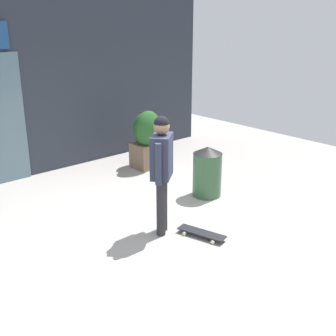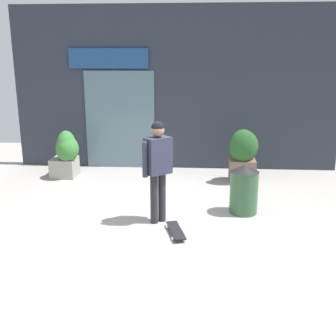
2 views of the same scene
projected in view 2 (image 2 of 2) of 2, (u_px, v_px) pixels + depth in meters
The scene contains 7 objects.
ground_plane at pixel (165, 216), 7.35m from camera, with size 12.00×12.00×0.00m, color #9E9993.
building_facade at pixel (174, 90), 10.14m from camera, with size 7.98×0.31×3.94m.
skateboarder at pixel (158, 162), 6.84m from camera, with size 0.48×0.46×1.74m.
skateboard at pixel (176, 230), 6.62m from camera, with size 0.37×0.75×0.08m.
planter_box_left at pixel (66, 154), 9.56m from camera, with size 0.68×0.72×1.11m.
planter_box_right at pixel (244, 153), 9.18m from camera, with size 0.66×0.66×1.22m.
trash_bin at pixel (244, 189), 7.41m from camera, with size 0.51×0.51×0.90m.
Camera 2 is at (0.53, -6.84, 2.78)m, focal length 44.10 mm.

